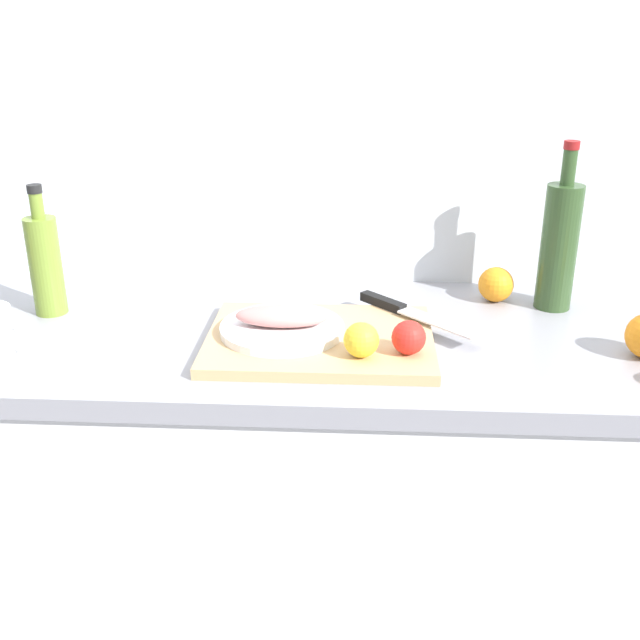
% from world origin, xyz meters
% --- Properties ---
extents(back_wall, '(3.20, 0.05, 2.50)m').
position_xyz_m(back_wall, '(0.00, 0.33, 1.25)').
color(back_wall, silver).
rests_on(back_wall, ground_plane).
extents(kitchen_counter, '(2.00, 0.60, 0.90)m').
position_xyz_m(kitchen_counter, '(0.00, 0.00, 0.45)').
color(kitchen_counter, white).
rests_on(kitchen_counter, ground_plane).
extents(cutting_board, '(0.42, 0.32, 0.02)m').
position_xyz_m(cutting_board, '(0.24, -0.06, 0.91)').
color(cutting_board, tan).
rests_on(cutting_board, kitchen_counter).
extents(white_plate, '(0.23, 0.23, 0.01)m').
position_xyz_m(white_plate, '(0.17, -0.06, 0.93)').
color(white_plate, white).
rests_on(white_plate, cutting_board).
extents(fish_fillet, '(0.17, 0.07, 0.04)m').
position_xyz_m(fish_fillet, '(0.17, -0.06, 0.95)').
color(fish_fillet, tan).
rests_on(fish_fillet, white_plate).
extents(chef_knife, '(0.23, 0.22, 0.02)m').
position_xyz_m(chef_knife, '(0.40, 0.05, 0.93)').
color(chef_knife, silver).
rests_on(chef_knife, cutting_board).
extents(lemon_0, '(0.06, 0.06, 0.06)m').
position_xyz_m(lemon_0, '(0.32, -0.15, 0.95)').
color(lemon_0, yellow).
rests_on(lemon_0, cutting_board).
extents(tomato_0, '(0.06, 0.06, 0.06)m').
position_xyz_m(tomato_0, '(0.40, -0.13, 0.95)').
color(tomato_0, red).
rests_on(tomato_0, cutting_board).
extents(olive_oil_bottle, '(0.06, 0.06, 0.27)m').
position_xyz_m(olive_oil_bottle, '(-0.32, 0.07, 1.01)').
color(olive_oil_bottle, olive).
rests_on(olive_oil_bottle, kitchen_counter).
extents(wine_bottle, '(0.07, 0.07, 0.34)m').
position_xyz_m(wine_bottle, '(0.72, 0.16, 1.04)').
color(wine_bottle, '#2D4723').
rests_on(wine_bottle, kitchen_counter).
extents(orange_2, '(0.07, 0.07, 0.07)m').
position_xyz_m(orange_2, '(0.60, 0.19, 0.94)').
color(orange_2, orange).
rests_on(orange_2, kitchen_counter).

